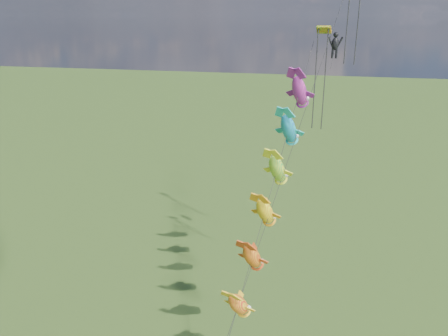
# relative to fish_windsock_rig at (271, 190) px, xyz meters

# --- Properties ---
(fish_windsock_rig) EXTENTS (4.25, 15.47, 19.32)m
(fish_windsock_rig) POSITION_rel_fish_windsock_rig_xyz_m (0.00, 0.00, 0.00)
(fish_windsock_rig) COLOR brown
(fish_windsock_rig) RESTS_ON ground
(parafoil_rig) EXTENTS (7.60, 16.27, 27.07)m
(parafoil_rig) POSITION_rel_fish_windsock_rig_xyz_m (3.06, 6.68, 8.56)
(parafoil_rig) COLOR brown
(parafoil_rig) RESTS_ON ground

